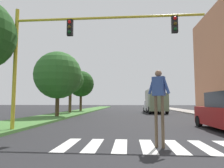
{
  "coord_description": "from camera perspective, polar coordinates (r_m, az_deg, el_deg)",
  "views": [
    {
      "loc": [
        -0.63,
        -0.72,
        1.44
      ],
      "look_at": [
        -1.99,
        16.02,
        2.99
      ],
      "focal_mm": 31.74,
      "sensor_mm": 36.0,
      "label": 1
    }
  ],
  "objects": [
    {
      "name": "sedan_midblock",
      "position": [
        29.81,
        11.04,
        -6.48
      ],
      "size": [
        1.89,
        4.63,
        1.63
      ],
      "color": "#B7B7BC",
      "rests_on": "ground_plane"
    },
    {
      "name": "median_strip",
      "position": [
        29.61,
        -9.28,
        -7.84
      ],
      "size": [
        3.59,
        64.0,
        0.15
      ],
      "primitive_type": "cube",
      "color": "#477A38",
      "rests_on": "ground_plane"
    },
    {
      "name": "traffic_light_gantry",
      "position": [
        10.12,
        -12.13,
        11.72
      ],
      "size": [
        9.27,
        0.3,
        6.0
      ],
      "color": "gold",
      "rests_on": "median_strip"
    },
    {
      "name": "tree_mid",
      "position": [
        19.52,
        -15.3,
        2.46
      ],
      "size": [
        4.48,
        4.48,
        6.1
      ],
      "color": "#4C3823",
      "rests_on": "median_strip"
    },
    {
      "name": "crosswalk",
      "position": [
        6.93,
        10.2,
        -17.15
      ],
      "size": [
        5.85,
        2.2,
        0.01
      ],
      "color": "silver",
      "rests_on": "ground_plane"
    },
    {
      "name": "sidewalk_right",
      "position": [
        30.11,
        22.13,
        -7.48
      ],
      "size": [
        3.0,
        64.0,
        0.15
      ],
      "primitive_type": "cube",
      "color": "#9E9991",
      "rests_on": "ground_plane"
    },
    {
      "name": "tree_distant",
      "position": [
        30.5,
        -8.93,
        0.03
      ],
      "size": [
        3.93,
        3.93,
        6.05
      ],
      "color": "#4C3823",
      "rests_on": "median_strip"
    },
    {
      "name": "ground_plane",
      "position": [
        30.76,
        5.88,
        -7.92
      ],
      "size": [
        140.0,
        140.0,
        0.0
      ],
      "primitive_type": "plane",
      "color": "#262628"
    },
    {
      "name": "truck_box_delivery",
      "position": [
        27.44,
        12.44,
        -4.74
      ],
      "size": [
        2.4,
        6.2,
        3.1
      ],
      "color": "gray",
      "rests_on": "ground_plane"
    },
    {
      "name": "tree_far",
      "position": [
        25.47,
        -11.88,
        1.17
      ],
      "size": [
        3.31,
        3.31,
        5.78
      ],
      "color": "#4C3823",
      "rests_on": "median_strip"
    },
    {
      "name": "pedestrian_performer",
      "position": [
        6.61,
        13.34,
        -3.21
      ],
      "size": [
        0.7,
        0.44,
        2.49
      ],
      "color": "brown",
      "rests_on": "ground_plane"
    }
  ]
}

